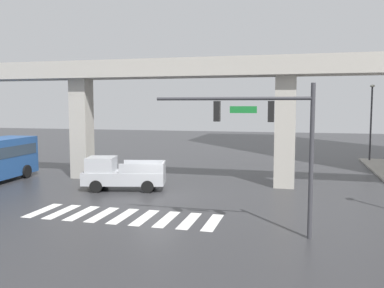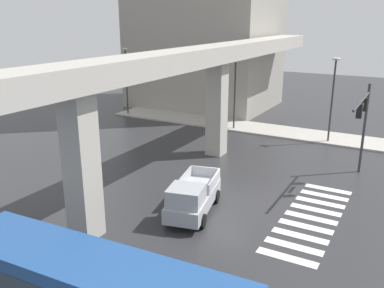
% 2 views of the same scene
% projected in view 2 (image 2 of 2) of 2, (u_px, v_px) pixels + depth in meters
% --- Properties ---
extents(ground_plane, '(120.00, 120.00, 0.00)m').
position_uv_depth(ground_plane, '(227.00, 199.00, 24.49)').
color(ground_plane, '#2D2D30').
extents(crosswalk_stripes, '(9.35, 2.80, 0.01)m').
position_uv_depth(crosswalk_stripes, '(311.00, 218.00, 22.18)').
color(crosswalk_stripes, silver).
rests_on(crosswalk_stripes, ground).
extents(elevated_overpass, '(53.08, 2.47, 8.42)m').
position_uv_depth(elevated_overpass, '(164.00, 72.00, 24.35)').
color(elevated_overpass, '#ADA89E').
rests_on(elevated_overpass, ground).
extents(sidewalk_east, '(4.00, 36.00, 0.15)m').
position_uv_depth(sidewalk_east, '(278.00, 131.00, 38.69)').
color(sidewalk_east, '#ADA89E').
rests_on(sidewalk_east, ground).
extents(pickup_truck, '(5.40, 2.99, 2.08)m').
position_uv_depth(pickup_truck, '(192.00, 198.00, 22.28)').
color(pickup_truck, '#A8AAAF').
rests_on(pickup_truck, ground).
extents(traffic_signal_mast, '(6.49, 0.32, 6.20)m').
position_uv_depth(traffic_signal_mast, '(363.00, 116.00, 26.07)').
color(traffic_signal_mast, '#38383D').
rests_on(traffic_signal_mast, ground).
extents(street_lamp_near_corner, '(0.44, 0.70, 7.24)m').
position_uv_depth(street_lamp_near_corner, '(333.00, 90.00, 34.13)').
color(street_lamp_near_corner, '#38383D').
rests_on(street_lamp_near_corner, ground).
extents(street_lamp_mid_block, '(0.44, 0.70, 7.24)m').
position_uv_depth(street_lamp_mid_block, '(235.00, 82.00, 38.25)').
color(street_lamp_mid_block, '#38383D').
rests_on(street_lamp_mid_block, ground).
extents(street_lamp_far_north, '(0.44, 0.70, 7.24)m').
position_uv_depth(street_lamp_far_north, '(126.00, 73.00, 44.19)').
color(street_lamp_far_north, '#38383D').
rests_on(street_lamp_far_north, ground).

